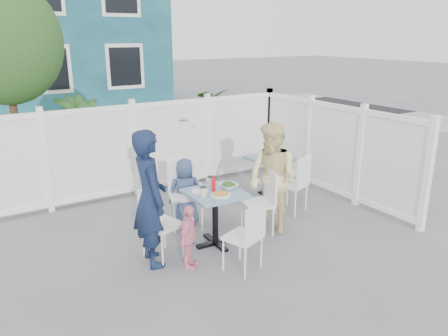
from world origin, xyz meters
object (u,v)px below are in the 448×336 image
main_table (215,204)px  woman (272,178)px  chair_back (185,187)px  chair_right (263,197)px  spare_table (271,166)px  man (150,199)px  boy (185,192)px  chair_near (248,232)px  toddler (189,237)px  chair_left (157,220)px

main_table → woman: size_ratio=0.48×
woman → chair_back: bearing=-140.2°
main_table → chair_right: size_ratio=0.82×
spare_table → chair_back: size_ratio=0.74×
chair_back → man: 1.19m
boy → chair_near: bearing=108.1°
chair_near → main_table: bearing=67.6°
spare_table → woman: size_ratio=0.48×
spare_table → chair_back: chair_back is taller
main_table → woman: bearing=-2.3°
toddler → chair_left: bearing=76.4°
main_table → chair_near: 0.81m
main_table → man: size_ratio=0.44×
chair_right → spare_table: bearing=-26.7°
chair_right → boy: boy is taller
main_table → man: bearing=-180.0°
man → chair_left: bearing=-75.3°
spare_table → boy: boy is taller
chair_back → chair_near: (0.01, -1.59, -0.09)m
chair_near → woman: (0.95, 0.76, 0.28)m
main_table → boy: boy is taller
spare_table → chair_right: size_ratio=0.82×
chair_back → man: (-0.86, -0.78, 0.25)m
spare_table → chair_back: bearing=-172.5°
chair_left → chair_back: bearing=119.2°
man → boy: size_ratio=1.67×
chair_left → boy: bearing=118.8°
chair_near → boy: boy is taller
toddler → chair_back: bearing=20.0°
chair_right → woman: size_ratio=0.58×
man → chair_near: bearing=-126.8°
spare_table → woman: woman is taller
chair_near → chair_back: bearing=70.6°
toddler → chair_right: bearing=-31.0°
spare_table → chair_near: bearing=-134.0°
chair_back → boy: bearing=-162.7°
main_table → chair_near: chair_near is taller
chair_right → chair_near: 1.11m
chair_left → chair_back: (0.77, 0.77, 0.05)m
boy → toddler: 1.28m
chair_left → chair_back: chair_back is taller
spare_table → woman: (-0.80, -1.05, 0.22)m
chair_right → chair_near: (-0.80, -0.77, -0.03)m
chair_back → boy: size_ratio=1.00×
chair_right → chair_left: bearing=104.0°
spare_table → toddler: toddler is taller
woman → chair_left: bearing=-101.4°
chair_back → toddler: size_ratio=1.26×
chair_left → chair_right: 1.58m
man → boy: man is taller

